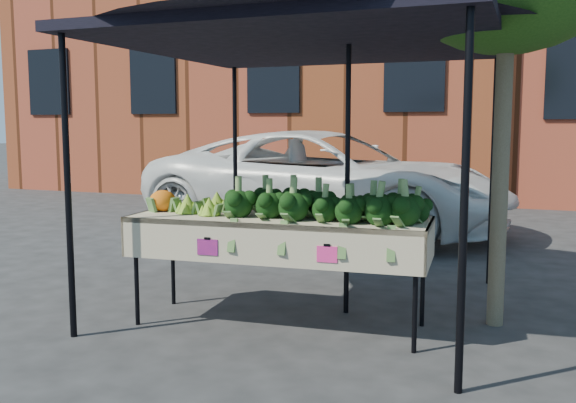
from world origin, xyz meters
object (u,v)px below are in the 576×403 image
object	(u,v)px
street_tree	(504,89)
canopy	(312,155)
table	(279,271)
vehicle	(327,47)

from	to	relation	value
street_tree	canopy	bearing A→B (deg)	-178.67
canopy	street_tree	xyz separation A→B (m)	(1.58, 0.04, 0.55)
canopy	street_tree	world-z (taller)	street_tree
table	vehicle	xyz separation A→B (m)	(-1.05, 4.56, 2.35)
table	street_tree	bearing A→B (deg)	21.79
street_tree	vehicle	bearing A→B (deg)	124.59
table	canopy	bearing A→B (deg)	84.26
table	vehicle	size ratio (longest dim) A/B	0.44
canopy	vehicle	world-z (taller)	vehicle
table	vehicle	bearing A→B (deg)	102.91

